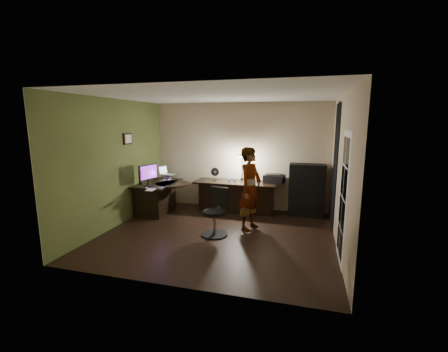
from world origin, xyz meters
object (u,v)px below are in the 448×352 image
(desk_left, at_px, (158,198))
(person, at_px, (250,189))
(monitor, at_px, (148,178))
(office_chair, at_px, (214,212))
(cabinet, at_px, (307,190))
(desk_right, at_px, (236,197))

(desk_left, distance_m, person, 2.49)
(monitor, relative_size, person, 0.32)
(monitor, bearing_deg, office_chair, -3.17)
(desk_left, relative_size, person, 0.77)
(desk_left, xyz_separation_m, cabinet, (3.53, 0.76, 0.24))
(cabinet, height_order, office_chair, cabinet)
(desk_left, height_order, desk_right, same)
(desk_right, xyz_separation_m, office_chair, (-0.04, -1.68, 0.09))
(desk_right, bearing_deg, desk_left, -160.99)
(desk_right, relative_size, office_chair, 2.16)
(desk_right, distance_m, monitor, 2.19)
(desk_right, bearing_deg, person, -62.55)
(office_chair, relative_size, person, 0.55)
(desk_left, relative_size, office_chair, 1.40)
(office_chair, bearing_deg, desk_right, 102.18)
(desk_left, xyz_separation_m, monitor, (-0.01, -0.44, 0.57))
(office_chair, distance_m, person, 0.91)
(desk_right, xyz_separation_m, monitor, (-1.83, -1.06, 0.57))
(desk_left, height_order, person, person)
(desk_left, height_order, monitor, monitor)
(desk_left, height_order, cabinet, cabinet)
(cabinet, bearing_deg, desk_left, -167.19)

